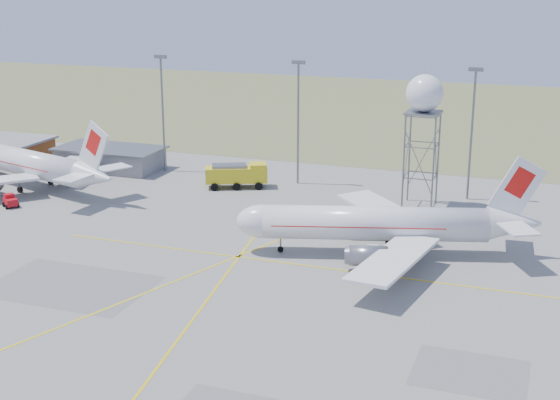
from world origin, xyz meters
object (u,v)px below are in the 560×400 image
(airliner_far, at_px, (28,164))
(baggage_tug, at_px, (10,202))
(radar_tower, at_px, (422,133))
(fire_truck, at_px, (238,176))
(airliner_main, at_px, (380,224))

(airliner_far, xyz_separation_m, baggage_tug, (4.35, -10.43, -3.25))
(radar_tower, height_order, baggage_tug, radar_tower)
(airliner_far, xyz_separation_m, fire_truck, (32.46, 11.51, -2.04))
(radar_tower, xyz_separation_m, fire_truck, (-29.90, 0.19, -9.23))
(airliner_far, height_order, fire_truck, airliner_far)
(fire_truck, bearing_deg, airliner_main, -62.94)
(airliner_far, distance_m, baggage_tug, 11.75)
(baggage_tug, bearing_deg, fire_truck, 73.86)
(airliner_main, xyz_separation_m, fire_truck, (-28.95, 23.13, -2.02))
(airliner_main, relative_size, airliner_far, 0.99)
(radar_tower, distance_m, fire_truck, 31.30)
(fire_truck, bearing_deg, radar_tower, -24.69)
(fire_truck, bearing_deg, airliner_far, 175.20)
(radar_tower, xyz_separation_m, baggage_tug, (-58.01, -21.74, -10.43))
(airliner_main, bearing_deg, fire_truck, -55.20)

